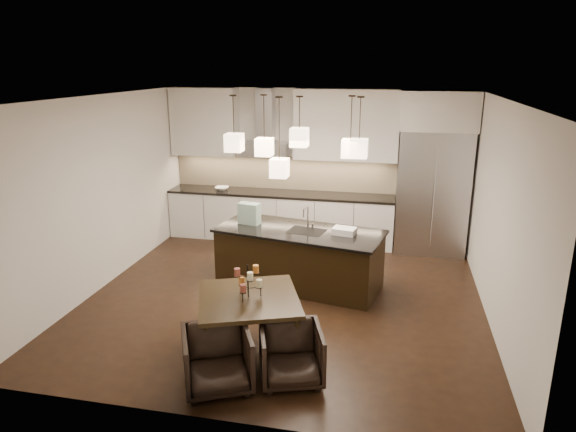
% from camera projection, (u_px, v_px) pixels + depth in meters
% --- Properties ---
extents(floor, '(5.50, 5.50, 0.02)m').
position_uv_depth(floor, '(285.00, 297.00, 7.40)').
color(floor, black).
rests_on(floor, ground).
extents(ceiling, '(5.50, 5.50, 0.02)m').
position_uv_depth(ceiling, '(285.00, 97.00, 6.60)').
color(ceiling, white).
rests_on(ceiling, wall_back).
extents(wall_back, '(5.50, 0.02, 2.80)m').
position_uv_depth(wall_back, '(316.00, 165.00, 9.59)').
color(wall_back, silver).
rests_on(wall_back, ground).
extents(wall_front, '(5.50, 0.02, 2.80)m').
position_uv_depth(wall_front, '(217.00, 284.00, 4.41)').
color(wall_front, silver).
rests_on(wall_front, ground).
extents(wall_left, '(0.02, 5.50, 2.80)m').
position_uv_depth(wall_left, '(102.00, 192.00, 7.55)').
color(wall_left, silver).
rests_on(wall_left, ground).
extents(wall_right, '(0.02, 5.50, 2.80)m').
position_uv_depth(wall_right, '(499.00, 214.00, 6.45)').
color(wall_right, silver).
rests_on(wall_right, ground).
extents(refrigerator, '(1.20, 0.72, 2.15)m').
position_uv_depth(refrigerator, '(432.00, 192.00, 8.91)').
color(refrigerator, '#B7B7BA').
rests_on(refrigerator, floor).
extents(fridge_panel, '(1.26, 0.72, 0.65)m').
position_uv_depth(fridge_panel, '(439.00, 110.00, 8.51)').
color(fridge_panel, silver).
rests_on(fridge_panel, refrigerator).
extents(lower_cabinets, '(4.21, 0.62, 0.88)m').
position_uv_depth(lower_cabinets, '(280.00, 217.00, 9.68)').
color(lower_cabinets, silver).
rests_on(lower_cabinets, floor).
extents(countertop, '(4.21, 0.66, 0.04)m').
position_uv_depth(countertop, '(280.00, 193.00, 9.54)').
color(countertop, black).
rests_on(countertop, lower_cabinets).
extents(backsplash, '(4.21, 0.02, 0.63)m').
position_uv_depth(backsplash, '(283.00, 173.00, 9.73)').
color(backsplash, beige).
rests_on(backsplash, countertop).
extents(upper_cab_left, '(1.25, 0.35, 1.25)m').
position_uv_depth(upper_cab_left, '(205.00, 122.00, 9.61)').
color(upper_cab_left, silver).
rests_on(upper_cab_left, wall_back).
extents(upper_cab_right, '(1.85, 0.35, 1.25)m').
position_uv_depth(upper_cab_right, '(346.00, 125.00, 9.08)').
color(upper_cab_right, silver).
rests_on(upper_cab_right, wall_back).
extents(hood_canopy, '(0.90, 0.52, 0.24)m').
position_uv_depth(hood_canopy, '(264.00, 149.00, 9.42)').
color(hood_canopy, '#B7B7BA').
rests_on(hood_canopy, wall_back).
extents(hood_chimney, '(0.30, 0.28, 0.96)m').
position_uv_depth(hood_chimney, '(266.00, 115.00, 9.35)').
color(hood_chimney, '#B7B7BA').
rests_on(hood_chimney, hood_canopy).
extents(fruit_bowl, '(0.28, 0.28, 0.06)m').
position_uv_depth(fruit_bowl, '(222.00, 188.00, 9.71)').
color(fruit_bowl, silver).
rests_on(fruit_bowl, countertop).
extents(island_body, '(2.51, 1.39, 0.83)m').
position_uv_depth(island_body, '(299.00, 259.00, 7.68)').
color(island_body, black).
rests_on(island_body, floor).
extents(island_top, '(2.60, 1.48, 0.04)m').
position_uv_depth(island_top, '(299.00, 231.00, 7.55)').
color(island_top, black).
rests_on(island_top, island_body).
extents(faucet, '(0.14, 0.24, 0.36)m').
position_uv_depth(faucet, '(308.00, 217.00, 7.54)').
color(faucet, silver).
rests_on(faucet, island_top).
extents(tote_bag, '(0.35, 0.23, 0.32)m').
position_uv_depth(tote_bag, '(249.00, 213.00, 7.80)').
color(tote_bag, '#276346').
rests_on(tote_bag, island_top).
extents(food_container, '(0.36, 0.29, 0.09)m').
position_uv_depth(food_container, '(344.00, 231.00, 7.35)').
color(food_container, silver).
rests_on(food_container, island_top).
extents(dining_table, '(1.45, 1.45, 0.67)m').
position_uv_depth(dining_table, '(249.00, 323.00, 5.93)').
color(dining_table, black).
rests_on(dining_table, floor).
extents(candelabra, '(0.42, 0.42, 0.39)m').
position_uv_depth(candelabra, '(248.00, 281.00, 5.78)').
color(candelabra, black).
rests_on(candelabra, dining_table).
extents(candle_a, '(0.09, 0.09, 0.09)m').
position_uv_depth(candle_a, '(259.00, 283.00, 5.81)').
color(candle_a, beige).
rests_on(candle_a, candelabra).
extents(candle_b, '(0.09, 0.09, 0.09)m').
position_uv_depth(candle_b, '(242.00, 280.00, 5.88)').
color(candle_b, orange).
rests_on(candle_b, candelabra).
extents(candle_c, '(0.09, 0.09, 0.09)m').
position_uv_depth(candle_c, '(243.00, 288.00, 5.68)').
color(candle_c, brown).
rests_on(candle_c, candelabra).
extents(candle_d, '(0.09, 0.09, 0.09)m').
position_uv_depth(candle_d, '(256.00, 269.00, 5.84)').
color(candle_d, orange).
rests_on(candle_d, candelabra).
extents(candle_e, '(0.09, 0.09, 0.09)m').
position_uv_depth(candle_e, '(237.00, 272.00, 5.75)').
color(candle_e, brown).
rests_on(candle_e, candelabra).
extents(candle_f, '(0.09, 0.09, 0.09)m').
position_uv_depth(candle_f, '(250.00, 276.00, 5.64)').
color(candle_f, beige).
rests_on(candle_f, candelabra).
extents(armchair_left, '(0.91, 0.92, 0.64)m').
position_uv_depth(armchair_left, '(217.00, 359.00, 5.25)').
color(armchair_left, black).
rests_on(armchair_left, floor).
extents(armchair_right, '(0.81, 0.82, 0.60)m').
position_uv_depth(armchair_right, '(291.00, 355.00, 5.36)').
color(armchair_right, black).
rests_on(armchair_right, floor).
extents(pendant_a, '(0.24, 0.24, 0.26)m').
position_uv_depth(pendant_a, '(234.00, 143.00, 7.42)').
color(pendant_a, '#FFD7AF').
rests_on(pendant_a, ceiling).
extents(pendant_b, '(0.24, 0.24, 0.26)m').
position_uv_depth(pendant_b, '(264.00, 147.00, 7.58)').
color(pendant_b, '#FFD7AF').
rests_on(pendant_b, ceiling).
extents(pendant_c, '(0.24, 0.24, 0.26)m').
position_uv_depth(pendant_c, '(299.00, 137.00, 7.16)').
color(pendant_c, '#FFD7AF').
rests_on(pendant_c, ceiling).
extents(pendant_d, '(0.24, 0.24, 0.26)m').
position_uv_depth(pendant_d, '(350.00, 148.00, 7.34)').
color(pendant_d, '#FFD7AF').
rests_on(pendant_d, ceiling).
extents(pendant_e, '(0.24, 0.24, 0.26)m').
position_uv_depth(pendant_e, '(359.00, 148.00, 7.11)').
color(pendant_e, '#FFD7AF').
rests_on(pendant_e, ceiling).
extents(pendant_f, '(0.24, 0.24, 0.26)m').
position_uv_depth(pendant_f, '(279.00, 168.00, 7.16)').
color(pendant_f, '#FFD7AF').
rests_on(pendant_f, ceiling).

